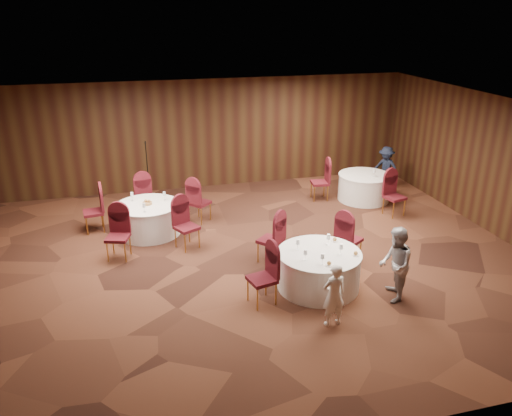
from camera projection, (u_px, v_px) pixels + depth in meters
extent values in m
plane|color=black|center=(249.00, 259.00, 10.79)|extent=(12.00, 12.00, 0.00)
plane|color=silver|center=(249.00, 112.00, 9.60)|extent=(12.00, 12.00, 0.00)
plane|color=black|center=(209.00, 134.00, 14.68)|extent=(12.00, 0.00, 12.00)
plane|color=black|center=(353.00, 333.00, 5.70)|extent=(12.00, 0.00, 12.00)
plane|color=black|center=(499.00, 168.00, 11.59)|extent=(0.00, 10.00, 10.00)
cylinder|color=white|center=(318.00, 270.00, 9.60)|extent=(1.58, 1.58, 0.72)
cylinder|color=white|center=(319.00, 253.00, 9.47)|extent=(1.61, 1.61, 0.03)
cylinder|color=white|center=(149.00, 219.00, 11.93)|extent=(1.49, 1.49, 0.72)
cylinder|color=white|center=(147.00, 205.00, 11.79)|extent=(1.52, 1.52, 0.03)
cylinder|color=white|center=(364.00, 187.00, 14.04)|extent=(1.43, 1.43, 0.72)
cylinder|color=white|center=(365.00, 175.00, 13.90)|extent=(1.46, 1.46, 0.03)
cylinder|color=silver|center=(328.00, 244.00, 9.80)|extent=(0.06, 0.06, 0.01)
cylinder|color=silver|center=(328.00, 241.00, 9.77)|extent=(0.01, 0.01, 0.11)
cone|color=silver|center=(328.00, 237.00, 9.74)|extent=(0.08, 0.08, 0.10)
cylinder|color=silver|center=(341.00, 254.00, 9.39)|extent=(0.06, 0.06, 0.01)
cylinder|color=silver|center=(341.00, 251.00, 9.37)|extent=(0.01, 0.01, 0.11)
cone|color=silver|center=(341.00, 246.00, 9.33)|extent=(0.08, 0.08, 0.10)
cylinder|color=silver|center=(298.00, 249.00, 9.58)|extent=(0.06, 0.06, 0.01)
cylinder|color=silver|center=(298.00, 247.00, 9.56)|extent=(0.01, 0.01, 0.11)
cone|color=silver|center=(298.00, 242.00, 9.52)|extent=(0.08, 0.08, 0.10)
cylinder|color=silver|center=(305.00, 260.00, 9.18)|extent=(0.06, 0.06, 0.01)
cylinder|color=silver|center=(305.00, 257.00, 9.16)|extent=(0.01, 0.01, 0.11)
cone|color=silver|center=(305.00, 252.00, 9.12)|extent=(0.08, 0.08, 0.10)
cylinder|color=silver|center=(322.00, 264.00, 9.03)|extent=(0.06, 0.06, 0.01)
cylinder|color=silver|center=(322.00, 261.00, 9.01)|extent=(0.01, 0.01, 0.11)
cone|color=silver|center=(322.00, 256.00, 8.97)|extent=(0.08, 0.08, 0.10)
cylinder|color=white|center=(329.00, 265.00, 8.99)|extent=(0.15, 0.15, 0.01)
sphere|color=#9E6B33|center=(329.00, 263.00, 8.97)|extent=(0.08, 0.08, 0.08)
cylinder|color=white|center=(356.00, 255.00, 9.36)|extent=(0.15, 0.15, 0.01)
sphere|color=#9E6B33|center=(356.00, 253.00, 9.34)|extent=(0.08, 0.08, 0.08)
cylinder|color=white|center=(335.00, 241.00, 9.92)|extent=(0.15, 0.15, 0.01)
sphere|color=#9E6B33|center=(335.00, 239.00, 9.91)|extent=(0.08, 0.08, 0.08)
cylinder|color=silver|center=(165.00, 200.00, 12.05)|extent=(0.06, 0.06, 0.01)
cylinder|color=silver|center=(165.00, 198.00, 12.03)|extent=(0.01, 0.01, 0.11)
cone|color=silver|center=(164.00, 194.00, 11.99)|extent=(0.08, 0.08, 0.10)
cylinder|color=silver|center=(132.00, 201.00, 12.01)|extent=(0.06, 0.06, 0.01)
cylinder|color=silver|center=(132.00, 198.00, 11.99)|extent=(0.01, 0.01, 0.11)
cone|color=silver|center=(132.00, 194.00, 11.95)|extent=(0.08, 0.08, 0.10)
cylinder|color=silver|center=(144.00, 212.00, 11.34)|extent=(0.06, 0.06, 0.01)
cylinder|color=silver|center=(144.00, 210.00, 11.32)|extent=(0.01, 0.01, 0.11)
cone|color=silver|center=(144.00, 205.00, 11.28)|extent=(0.08, 0.08, 0.10)
cylinder|color=olive|center=(147.00, 203.00, 11.77)|extent=(0.22, 0.22, 0.06)
sphere|color=#9E6B33|center=(146.00, 201.00, 11.76)|extent=(0.07, 0.07, 0.07)
sphere|color=#9E6B33|center=(149.00, 201.00, 11.74)|extent=(0.07, 0.07, 0.07)
cylinder|color=silver|center=(374.00, 177.00, 13.72)|extent=(0.06, 0.06, 0.01)
cylinder|color=silver|center=(374.00, 175.00, 13.70)|extent=(0.01, 0.01, 0.11)
cone|color=silver|center=(374.00, 171.00, 13.66)|extent=(0.08, 0.08, 0.10)
cylinder|color=black|center=(150.00, 202.00, 13.96)|extent=(0.24, 0.24, 0.02)
cylinder|color=black|center=(148.00, 172.00, 13.63)|extent=(0.02, 0.02, 1.72)
cylinder|color=black|center=(145.00, 142.00, 13.37)|extent=(0.04, 0.12, 0.04)
imported|color=white|center=(334.00, 295.00, 8.37)|extent=(0.45, 0.32, 1.15)
imported|color=#AFAEB3|center=(395.00, 265.00, 9.08)|extent=(0.75, 0.84, 1.43)
imported|color=#151C30|center=(386.00, 168.00, 14.79)|extent=(0.88, 0.96, 1.29)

